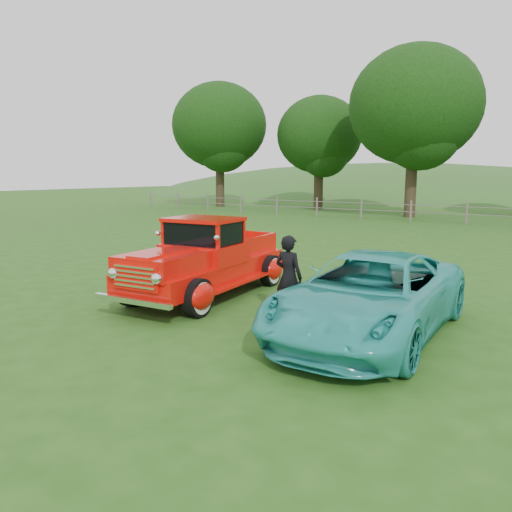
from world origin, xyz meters
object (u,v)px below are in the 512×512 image
Objects in this scene: tree_mid_west at (319,135)px; teal_sedan at (370,296)px; tree_far_west at (219,126)px; tree_near_west at (415,106)px; red_pickup at (206,261)px; man at (289,277)px.

tree_mid_west is 1.69× the size of teal_sedan.
tree_far_west is 1.98× the size of teal_sedan.
tree_far_west is 8.30m from tree_mid_west.
tree_mid_west is 8.63m from tree_near_west.
tree_mid_west is at bearing 106.33° from red_pickup.
man is (5.00, -23.47, -6.00)m from tree_near_west.
man is at bearing 173.04° from teal_sedan.
red_pickup is (2.57, -23.01, -6.00)m from tree_near_west.
tree_far_west is at bearing 121.93° from red_pickup.
teal_sedan is at bearing -47.32° from tree_far_west.
tree_mid_west is 29.87m from man.
tree_near_west is 2.03× the size of red_pickup.
tree_far_west is 16.03m from tree_near_west.
man is at bearing -77.97° from tree_near_west.
red_pickup is 2.47m from man.
man is (2.43, -0.46, 0.00)m from red_pickup.
man is at bearing -49.36° from tree_far_west.
man is (-1.70, 0.15, 0.10)m from teal_sedan.
tree_far_west reaches higher than teal_sedan.
tree_mid_west reaches higher than teal_sedan.
tree_far_west is 30.88m from red_pickup.
tree_far_west is 32.74m from man.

